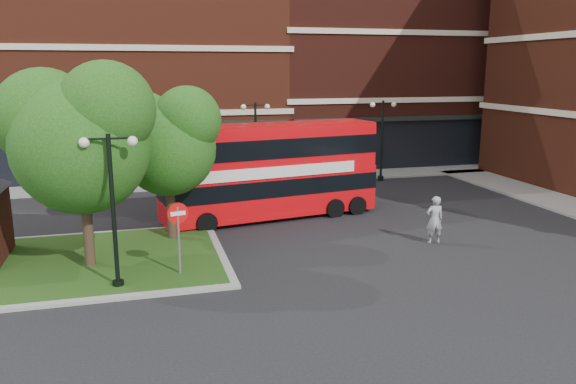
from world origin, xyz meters
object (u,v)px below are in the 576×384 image
object	(u,v)px
bus	(270,165)
car_white	(317,167)
woman	(435,220)
car_silver	(218,174)

from	to	relation	value
bus	car_white	distance (m)	9.98
bus	woman	world-z (taller)	bus
bus	car_silver	world-z (taller)	bus
car_white	bus	bearing A→B (deg)	146.92
bus	woman	xyz separation A→B (m)	(5.48, -5.56, -1.57)
bus	woman	size ratio (longest dim) A/B	5.34
bus	car_silver	size ratio (longest dim) A/B	2.70
bus	woman	bearing A→B (deg)	-54.88
woman	car_silver	world-z (taller)	woman
woman	car_silver	bearing A→B (deg)	-58.22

